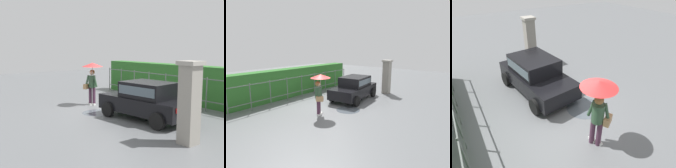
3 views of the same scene
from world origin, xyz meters
TOP-DOWN VIEW (x-y plane):
  - ground_plane at (0.00, 0.00)m, footprint 40.00×40.00m
  - car at (1.96, 0.02)m, footprint 3.87×2.17m
  - pedestrian at (-1.54, -0.23)m, footprint 0.99×0.99m
  - gate_pillar at (4.73, -0.95)m, footprint 0.60×0.60m
  - fence_section at (0.19, 3.07)m, footprint 9.57×0.05m
  - puddle_near at (-0.08, -0.93)m, footprint 1.29×1.29m

SIDE VIEW (x-z plane):
  - ground_plane at x=0.00m, z-range 0.00..0.00m
  - puddle_near at x=-0.08m, z-range 0.00..0.00m
  - car at x=1.96m, z-range 0.06..1.54m
  - fence_section at x=0.19m, z-range 0.07..1.57m
  - gate_pillar at x=4.73m, z-range 0.03..2.45m
  - pedestrian at x=-1.54m, z-range 0.49..2.55m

